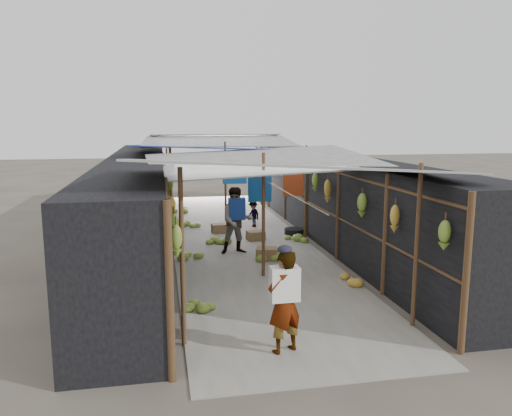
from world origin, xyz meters
TOP-DOWN VIEW (x-y plane):
  - ground at (0.00, 0.00)m, footprint 80.00×80.00m
  - aisle_slab at (0.00, 6.50)m, footprint 3.60×16.00m
  - stall_left at (-2.70, 6.50)m, footprint 1.40×15.00m
  - stall_right at (2.70, 6.50)m, footprint 1.40×15.00m
  - crate_near at (0.45, 6.17)m, footprint 0.50×0.42m
  - crate_mid at (0.33, 4.23)m, footprint 0.57×0.50m
  - crate_back at (-0.41, 7.30)m, footprint 0.47×0.40m
  - black_basin at (1.70, 6.71)m, footprint 0.59×0.59m
  - vendor_elderly at (-0.43, -0.50)m, footprint 0.64×0.54m
  - shopper_blue at (-0.25, 4.96)m, footprint 0.83×0.66m
  - vendor_seated at (0.71, 7.92)m, footprint 0.51×0.61m
  - market_canopy at (0.03, 6.86)m, footprint 5.62×15.20m
  - hanging_bananas at (0.04, 6.36)m, footprint 3.96×14.14m
  - floor_bananas at (-0.40, 5.10)m, footprint 3.75×10.15m

SIDE VIEW (x-z plane):
  - ground at x=0.00m, z-range 0.00..0.00m
  - aisle_slab at x=0.00m, z-range 0.00..0.02m
  - black_basin at x=1.70m, z-range 0.00..0.18m
  - crate_near at x=0.45m, z-range 0.00..0.28m
  - crate_back at x=-0.41m, z-range 0.00..0.28m
  - crate_mid at x=0.33m, z-range 0.00..0.29m
  - floor_bananas at x=-0.40m, z-range -0.02..0.32m
  - vendor_seated at x=0.71m, z-range 0.00..0.82m
  - vendor_elderly at x=-0.43m, z-range 0.00..1.49m
  - shopper_blue at x=-0.25m, z-range 0.00..1.65m
  - stall_left at x=-2.70m, z-range 0.00..2.30m
  - stall_right at x=2.70m, z-range 0.00..2.30m
  - hanging_bananas at x=0.04m, z-range 1.17..2.02m
  - market_canopy at x=0.03m, z-range 1.02..3.79m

